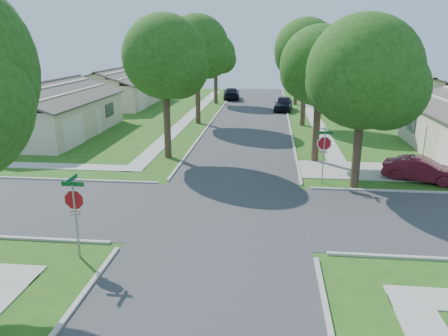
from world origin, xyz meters
name	(u,v)px	position (x,y,z in m)	size (l,w,h in m)	color
ground	(226,212)	(0.00, 0.00, 0.00)	(100.00, 100.00, 0.00)	#255517
road_ns	(226,212)	(0.00, 0.00, 0.00)	(7.00, 100.00, 0.02)	#333335
sidewalk_ne	(313,116)	(6.10, 26.00, 0.02)	(1.20, 40.00, 0.04)	#9E9B91
sidewalk_nw	(193,114)	(-6.10, 26.00, 0.02)	(1.20, 40.00, 0.04)	#9E9B91
driveway	(373,171)	(7.90, 7.10, 0.03)	(8.80, 3.60, 0.05)	#9E9B91
stop_sign_sw	(74,203)	(-4.70, -4.70, 2.03)	(1.05, 0.80, 2.98)	gray
stop_sign_ne	(324,146)	(4.70, 4.70, 2.03)	(1.05, 0.80, 2.98)	gray
tree_e_near	(321,70)	(4.75, 9.01, 5.64)	(4.97, 4.80, 8.28)	#38281C
tree_e_mid	(307,53)	(4.76, 21.01, 6.25)	(5.59, 5.40, 9.21)	#38281C
tree_e_far	(298,52)	(4.75, 34.01, 5.98)	(5.17, 5.00, 8.72)	#38281C
tree_w_near	(166,61)	(-4.64, 9.01, 6.12)	(5.38, 5.20, 8.97)	#38281C
tree_w_mid	(198,50)	(-4.64, 21.01, 6.49)	(5.80, 5.60, 9.56)	#38281C
tree_w_far	(216,56)	(-4.65, 34.01, 5.51)	(4.76, 4.60, 8.04)	#38281C
tree_ne_corner	(365,78)	(6.36, 4.21, 5.59)	(5.80, 5.60, 8.66)	#38281C
house_ne_far	(409,98)	(15.99, 29.00, 1.52)	(8.42, 13.60, 4.23)	#C3B49A
house_nw_near	(47,116)	(-15.99, 15.00, 1.52)	(8.42, 13.60, 4.23)	#C3B49A
house_nw_far	(118,91)	(-15.99, 32.00, 1.52)	(8.42, 13.60, 4.23)	#C3B49A
car_driveway	(421,170)	(10.02, 5.50, 0.65)	(1.37, 3.93, 1.29)	maroon
car_curb_east	(283,104)	(3.20, 29.22, 0.76)	(1.80, 4.49, 1.53)	black
car_curb_west	(231,93)	(-3.20, 38.05, 0.72)	(2.02, 4.98, 1.44)	black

